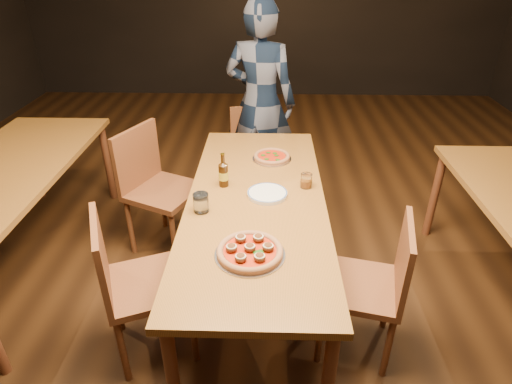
{
  "coord_description": "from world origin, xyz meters",
  "views": [
    {
      "loc": [
        0.06,
        -2.15,
        2.03
      ],
      "look_at": [
        0.0,
        -0.05,
        0.82
      ],
      "focal_mm": 30.0,
      "sensor_mm": 36.0,
      "label": 1
    }
  ],
  "objects_px": {
    "chair_main_e": "(360,285)",
    "table_left": "(2,181)",
    "table_main": "(256,208)",
    "chair_main_nw": "(148,283)",
    "diner": "(260,102)",
    "amber_glass": "(306,181)",
    "plate_stack": "(267,194)",
    "beer_bottle": "(223,175)",
    "chair_end": "(256,154)",
    "water_glass": "(201,203)",
    "pizza_meatball": "(250,251)",
    "pizza_margherita": "(272,157)",
    "chair_main_sw": "(164,191)"
  },
  "relations": [
    {
      "from": "water_glass",
      "to": "pizza_meatball",
      "type": "bearing_deg",
      "value": -53.31
    },
    {
      "from": "water_glass",
      "to": "diner",
      "type": "height_order",
      "value": "diner"
    },
    {
      "from": "chair_main_e",
      "to": "pizza_meatball",
      "type": "xyz_separation_m",
      "value": [
        -0.59,
        -0.14,
        0.33
      ]
    },
    {
      "from": "pizza_meatball",
      "to": "chair_main_e",
      "type": "bearing_deg",
      "value": 13.76
    },
    {
      "from": "pizza_meatball",
      "to": "diner",
      "type": "distance_m",
      "value": 1.98
    },
    {
      "from": "pizza_meatball",
      "to": "water_glass",
      "type": "relative_size",
      "value": 3.14
    },
    {
      "from": "amber_glass",
      "to": "diner",
      "type": "relative_size",
      "value": 0.05
    },
    {
      "from": "chair_main_e",
      "to": "chair_end",
      "type": "relative_size",
      "value": 1.05
    },
    {
      "from": "chair_main_e",
      "to": "pizza_margherita",
      "type": "xyz_separation_m",
      "value": [
        -0.48,
        0.92,
        0.32
      ]
    },
    {
      "from": "chair_end",
      "to": "water_glass",
      "type": "height_order",
      "value": "water_glass"
    },
    {
      "from": "chair_main_e",
      "to": "chair_end",
      "type": "distance_m",
      "value": 1.8
    },
    {
      "from": "pizza_meatball",
      "to": "amber_glass",
      "type": "height_order",
      "value": "amber_glass"
    },
    {
      "from": "table_main",
      "to": "plate_stack",
      "type": "relative_size",
      "value": 8.48
    },
    {
      "from": "chair_main_sw",
      "to": "beer_bottle",
      "type": "bearing_deg",
      "value": -104.08
    },
    {
      "from": "water_glass",
      "to": "beer_bottle",
      "type": "bearing_deg",
      "value": 71.83
    },
    {
      "from": "chair_main_nw",
      "to": "water_glass",
      "type": "relative_size",
      "value": 8.66
    },
    {
      "from": "table_main",
      "to": "diner",
      "type": "height_order",
      "value": "diner"
    },
    {
      "from": "chair_main_nw",
      "to": "pizza_meatball",
      "type": "distance_m",
      "value": 0.64
    },
    {
      "from": "chair_main_e",
      "to": "table_left",
      "type": "bearing_deg",
      "value": -93.81
    },
    {
      "from": "chair_main_nw",
      "to": "chair_main_e",
      "type": "relative_size",
      "value": 1.05
    },
    {
      "from": "chair_main_sw",
      "to": "chair_end",
      "type": "xyz_separation_m",
      "value": [
        0.65,
        0.78,
        -0.06
      ]
    },
    {
      "from": "chair_end",
      "to": "water_glass",
      "type": "bearing_deg",
      "value": -113.22
    },
    {
      "from": "chair_end",
      "to": "diner",
      "type": "relative_size",
      "value": 0.5
    },
    {
      "from": "chair_main_e",
      "to": "plate_stack",
      "type": "relative_size",
      "value": 3.78
    },
    {
      "from": "table_main",
      "to": "water_glass",
      "type": "xyz_separation_m",
      "value": [
        -0.3,
        -0.15,
        0.13
      ]
    },
    {
      "from": "chair_main_nw",
      "to": "water_glass",
      "type": "height_order",
      "value": "chair_main_nw"
    },
    {
      "from": "diner",
      "to": "chair_main_e",
      "type": "bearing_deg",
      "value": 123.09
    },
    {
      "from": "table_main",
      "to": "beer_bottle",
      "type": "distance_m",
      "value": 0.29
    },
    {
      "from": "plate_stack",
      "to": "table_left",
      "type": "bearing_deg",
      "value": 171.39
    },
    {
      "from": "table_main",
      "to": "chair_main_sw",
      "type": "xyz_separation_m",
      "value": [
        -0.68,
        0.53,
        -0.19
      ]
    },
    {
      "from": "table_main",
      "to": "chair_main_nw",
      "type": "distance_m",
      "value": 0.74
    },
    {
      "from": "table_left",
      "to": "pizza_margherita",
      "type": "distance_m",
      "value": 1.81
    },
    {
      "from": "pizza_margherita",
      "to": "beer_bottle",
      "type": "height_order",
      "value": "beer_bottle"
    },
    {
      "from": "pizza_meatball",
      "to": "amber_glass",
      "type": "bearing_deg",
      "value": 64.94
    },
    {
      "from": "chair_main_nw",
      "to": "beer_bottle",
      "type": "height_order",
      "value": "beer_bottle"
    },
    {
      "from": "diner",
      "to": "amber_glass",
      "type": "bearing_deg",
      "value": 118.83
    },
    {
      "from": "beer_bottle",
      "to": "diner",
      "type": "bearing_deg",
      "value": 81.4
    },
    {
      "from": "chair_main_nw",
      "to": "pizza_margherita",
      "type": "height_order",
      "value": "chair_main_nw"
    },
    {
      "from": "chair_main_e",
      "to": "amber_glass",
      "type": "relative_size",
      "value": 10.18
    },
    {
      "from": "pizza_margherita",
      "to": "chair_end",
      "type": "bearing_deg",
      "value": 99.6
    },
    {
      "from": "chair_main_nw",
      "to": "plate_stack",
      "type": "bearing_deg",
      "value": -76.03
    },
    {
      "from": "beer_bottle",
      "to": "chair_end",
      "type": "bearing_deg",
      "value": 81.9
    },
    {
      "from": "table_left",
      "to": "amber_glass",
      "type": "relative_size",
      "value": 22.83
    },
    {
      "from": "chair_main_sw",
      "to": "pizza_margherita",
      "type": "relative_size",
      "value": 3.64
    },
    {
      "from": "pizza_meatball",
      "to": "diner",
      "type": "bearing_deg",
      "value": 89.75
    },
    {
      "from": "chair_main_e",
      "to": "pizza_meatball",
      "type": "relative_size",
      "value": 2.64
    },
    {
      "from": "table_left",
      "to": "plate_stack",
      "type": "bearing_deg",
      "value": -8.61
    },
    {
      "from": "chair_end",
      "to": "table_main",
      "type": "bearing_deg",
      "value": -101.35
    },
    {
      "from": "table_main",
      "to": "amber_glass",
      "type": "height_order",
      "value": "amber_glass"
    },
    {
      "from": "beer_bottle",
      "to": "diner",
      "type": "relative_size",
      "value": 0.12
    }
  ]
}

